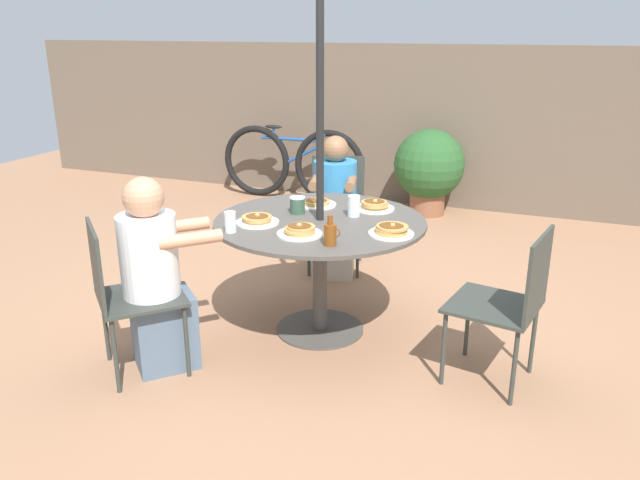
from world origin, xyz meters
The scene contains 20 objects.
ground_plane centered at (0.00, 0.00, 0.00)m, with size 12.00×12.00×0.00m, color #9E7051.
back_fence centered at (0.00, 3.16, 0.83)m, with size 10.00×0.06×1.65m, color brown.
patio_table centered at (0.00, 0.00, 0.60)m, with size 1.27×1.27×0.73m.
umbrella_pole centered at (0.00, 0.00, 1.07)m, with size 0.05×0.05×2.13m, color black.
patio_chair_north centered at (-0.79, -0.85, 0.50)m, with size 0.62×0.62×0.86m.
diner_north centered at (-0.67, -0.72, 0.51)m, with size 0.55×0.56×1.09m.
patio_chair_east centered at (1.14, -0.21, 0.50)m, with size 0.51×0.51×0.86m.
patio_chair_south centered at (-0.30, 1.12, 0.50)m, with size 0.54×0.54×0.86m.
diner_south centered at (-0.26, 0.95, 0.49)m, with size 0.42×0.51×1.06m.
pancake_plate_a centered at (0.00, -0.31, 0.75)m, with size 0.25×0.25×0.06m.
pancake_plate_b centered at (-0.13, 0.28, 0.74)m, with size 0.25×0.25×0.05m.
pancake_plate_c centered at (-0.31, -0.20, 0.75)m, with size 0.25×0.25×0.06m.
pancake_plate_d centered at (0.24, 0.33, 0.75)m, with size 0.25×0.25×0.06m.
pancake_plate_e centered at (0.47, -0.12, 0.75)m, with size 0.25×0.25×0.06m.
syrup_bottle centered at (0.22, -0.40, 0.79)m, with size 0.09×0.07×0.16m.
coffee_cup centered at (-0.18, 0.08, 0.78)m, with size 0.10×0.10×0.10m.
drinking_glass_a centered at (-0.38, -0.40, 0.79)m, with size 0.07×0.07×0.12m, color silver.
drinking_glass_b centered at (0.16, 0.14, 0.79)m, with size 0.08×0.08×0.13m, color silver.
bicycle centered at (-1.45, 2.83, 0.40)m, with size 1.65×0.44×0.81m.
potted_shrub centered at (0.06, 2.80, 0.48)m, with size 0.70×0.70×0.86m.
Camera 1 is at (1.31, -3.30, 1.82)m, focal length 35.00 mm.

